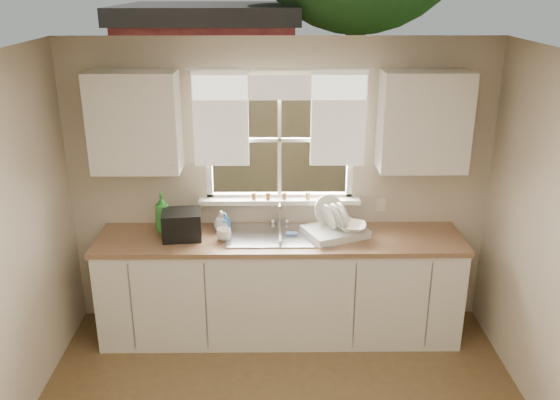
{
  "coord_description": "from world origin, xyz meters",
  "views": [
    {
      "loc": [
        -0.05,
        -2.8,
        2.91
      ],
      "look_at": [
        0.0,
        1.65,
        1.25
      ],
      "focal_mm": 38.0,
      "sensor_mm": 36.0,
      "label": 1
    }
  ],
  "objects_px": {
    "dish_rack": "(335,228)",
    "soap_bottle_a": "(162,213)",
    "cup": "(224,235)",
    "black_appliance": "(182,225)"
  },
  "relations": [
    {
      "from": "soap_bottle_a",
      "to": "cup",
      "type": "xyz_separation_m",
      "value": [
        0.53,
        -0.19,
        -0.12
      ]
    },
    {
      "from": "soap_bottle_a",
      "to": "cup",
      "type": "bearing_deg",
      "value": -33.67
    },
    {
      "from": "dish_rack",
      "to": "soap_bottle_a",
      "type": "height_order",
      "value": "soap_bottle_a"
    },
    {
      "from": "soap_bottle_a",
      "to": "dish_rack",
      "type": "bearing_deg",
      "value": -17.52
    },
    {
      "from": "dish_rack",
      "to": "black_appliance",
      "type": "bearing_deg",
      "value": -178.3
    },
    {
      "from": "dish_rack",
      "to": "soap_bottle_a",
      "type": "bearing_deg",
      "value": 176.22
    },
    {
      "from": "black_appliance",
      "to": "soap_bottle_a",
      "type": "bearing_deg",
      "value": 136.61
    },
    {
      "from": "dish_rack",
      "to": "cup",
      "type": "xyz_separation_m",
      "value": [
        -0.92,
        -0.1,
        -0.01
      ]
    },
    {
      "from": "dish_rack",
      "to": "black_appliance",
      "type": "distance_m",
      "value": 1.27
    },
    {
      "from": "soap_bottle_a",
      "to": "cup",
      "type": "distance_m",
      "value": 0.57
    }
  ]
}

